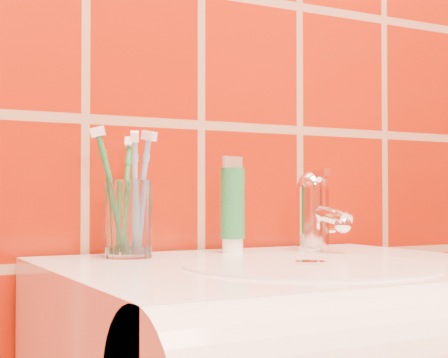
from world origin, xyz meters
TOP-DOWN VIEW (x-y plane):
  - glass_tumbler at (-0.15, 1.11)m, footprint 0.08×0.08m
  - toothpaste_tube at (0.01, 1.12)m, footprint 0.04×0.04m
  - faucet at (0.14, 1.09)m, footprint 0.05×0.11m
  - toothbrush_0 at (-0.15, 1.09)m, footprint 0.07×0.11m
  - toothbrush_1 at (-0.17, 1.11)m, footprint 0.10×0.09m
  - toothbrush_2 at (-0.14, 1.10)m, footprint 0.07×0.09m
  - toothbrush_3 at (-0.14, 1.14)m, footprint 0.11×0.13m

SIDE VIEW (x-z plane):
  - glass_tumbler at x=-0.15m, z-range 0.85..0.95m
  - faucet at x=0.14m, z-range 0.85..0.97m
  - toothpaste_tube at x=0.01m, z-range 0.85..0.98m
  - toothbrush_3 at x=-0.14m, z-range 0.84..1.02m
  - toothbrush_0 at x=-0.15m, z-range 0.84..1.02m
  - toothbrush_2 at x=-0.14m, z-range 0.84..1.02m
  - toothbrush_1 at x=-0.17m, z-range 0.84..1.03m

